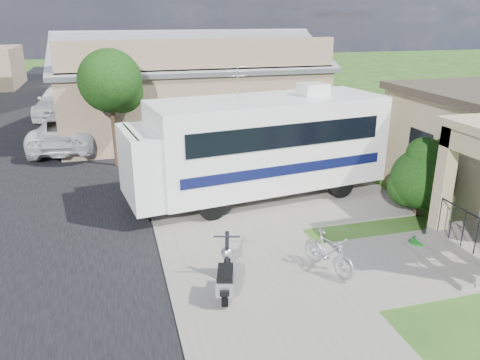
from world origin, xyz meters
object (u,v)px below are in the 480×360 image
object	(u,v)px
motorhome	(259,144)
scooter	(226,275)
van	(62,101)
bicycle	(328,255)
garden_hose	(418,245)
pickup_truck	(70,129)
shrub	(422,176)

from	to	relation	value
motorhome	scooter	xyz separation A→B (m)	(-2.43, -5.33, -1.34)
motorhome	van	distance (m)	17.47
bicycle	garden_hose	size ratio (longest dim) A/B	3.85
bicycle	pickup_truck	bearing A→B (deg)	95.75
bicycle	scooter	bearing A→B (deg)	165.85
scooter	bicycle	xyz separation A→B (m)	(2.51, 0.26, -0.02)
motorhome	garden_hose	world-z (taller)	motorhome
scooter	pickup_truck	xyz separation A→B (m)	(-3.91, 13.56, 0.33)
scooter	garden_hose	bearing A→B (deg)	24.01
pickup_truck	garden_hose	size ratio (longest dim) A/B	14.32
bicycle	pickup_truck	xyz separation A→B (m)	(-6.42, 13.30, 0.34)
van	pickup_truck	bearing A→B (deg)	-74.61
motorhome	shrub	size ratio (longest dim) A/B	3.55
bicycle	shrub	bearing A→B (deg)	10.15
motorhome	bicycle	xyz separation A→B (m)	(0.09, -5.07, -1.36)
scooter	garden_hose	size ratio (longest dim) A/B	4.01
garden_hose	scooter	bearing A→B (deg)	-172.32
bicycle	pickup_truck	size ratio (longest dim) A/B	0.27
scooter	garden_hose	world-z (taller)	scooter
scooter	bicycle	bearing A→B (deg)	22.18
scooter	pickup_truck	distance (m)	14.12
shrub	bicycle	xyz separation A→B (m)	(-4.14, -2.41, -0.76)
pickup_truck	garden_hose	distance (m)	15.83
shrub	van	world-z (taller)	shrub
motorhome	garden_hose	xyz separation A→B (m)	(2.88, -4.61, -1.74)
shrub	van	bearing A→B (deg)	121.87
motorhome	van	world-z (taller)	motorhome
shrub	scooter	xyz separation A→B (m)	(-6.66, -2.66, -0.75)
motorhome	garden_hose	bearing A→B (deg)	-65.91
motorhome	shrub	xyz separation A→B (m)	(4.23, -2.66, -0.59)
pickup_truck	garden_hose	xyz separation A→B (m)	(9.21, -12.85, -0.73)
bicycle	garden_hose	distance (m)	2.86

